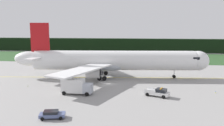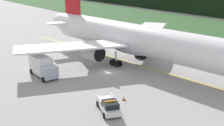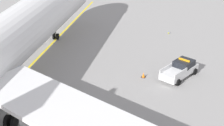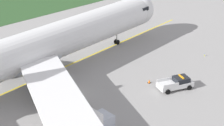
{
  "view_description": "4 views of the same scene",
  "coord_description": "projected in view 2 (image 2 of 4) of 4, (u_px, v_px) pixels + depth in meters",
  "views": [
    {
      "loc": [
        8.35,
        -58.91,
        15.2
      ],
      "look_at": [
        0.52,
        5.58,
        4.64
      ],
      "focal_mm": 37.15,
      "sensor_mm": 36.0,
      "label": 1
    },
    {
      "loc": [
        39.65,
        -31.14,
        17.73
      ],
      "look_at": [
        3.72,
        -2.15,
        3.14
      ],
      "focal_mm": 46.88,
      "sensor_mm": 36.0,
      "label": 2
    },
    {
      "loc": [
        -28.82,
        -15.01,
        20.87
      ],
      "look_at": [
        7.48,
        -2.99,
        2.92
      ],
      "focal_mm": 63.39,
      "sensor_mm": 36.0,
      "label": 3
    },
    {
      "loc": [
        -29.22,
        -39.13,
        27.28
      ],
      "look_at": [
        8.26,
        -0.2,
        2.35
      ],
      "focal_mm": 61.61,
      "sensor_mm": 36.0,
      "label": 4
    }
  ],
  "objects": [
    {
      "name": "ops_pickup_truck",
      "position": [
        109.0,
        106.0,
        38.19
      ],
      "size": [
        5.65,
        3.92,
        1.94
      ],
      "color": "silver",
      "rests_on": "ground"
    },
    {
      "name": "catering_truck",
      "position": [
        43.0,
        66.0,
        50.97
      ],
      "size": [
        6.91,
        2.82,
        3.6
      ],
      "color": "#A9B0BE",
      "rests_on": "ground"
    },
    {
      "name": "ground",
      "position": [
        108.0,
        72.0,
        53.42
      ],
      "size": [
        320.0,
        320.0,
        0.0
      ],
      "primitive_type": "plane",
      "color": "gray"
    },
    {
      "name": "apron_cone",
      "position": [
        124.0,
        98.0,
        41.87
      ],
      "size": [
        0.47,
        0.47,
        0.6
      ],
      "color": "black",
      "rests_on": "ground"
    },
    {
      "name": "taxiway_edge_light_west",
      "position": [
        34.0,
        54.0,
        64.21
      ],
      "size": [
        0.12,
        0.12,
        0.37
      ],
      "color": "yellow",
      "rests_on": "ground"
    },
    {
      "name": "taxiway_centerline_main",
      "position": [
        141.0,
        66.0,
        57.2
      ],
      "size": [
        73.72,
        7.06,
        0.01
      ],
      "primitive_type": "cube",
      "rotation": [
        0.0,
        0.0,
        0.09
      ],
      "color": "yellow",
      "rests_on": "ground"
    },
    {
      "name": "airliner",
      "position": [
        140.0,
        40.0,
        56.07
      ],
      "size": [
        56.93,
        42.55,
        15.96
      ],
      "color": "silver",
      "rests_on": "ground"
    }
  ]
}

